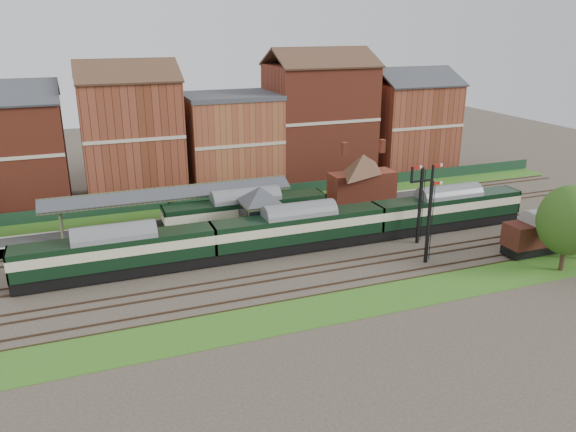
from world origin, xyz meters
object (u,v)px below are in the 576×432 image
object	(u,v)px
semaphore_bracket	(421,200)
goods_van_a	(533,235)
dmu_train	(299,228)
platform_railcar	(246,212)
signal_box	(261,213)

from	to	relation	value
semaphore_bracket	goods_van_a	bearing A→B (deg)	-36.72
dmu_train	goods_van_a	world-z (taller)	dmu_train
platform_railcar	goods_van_a	world-z (taller)	platform_railcar
semaphore_bracket	platform_railcar	size ratio (longest dim) A/B	0.47
semaphore_bracket	platform_railcar	world-z (taller)	semaphore_bracket
signal_box	dmu_train	distance (m)	4.46
signal_box	semaphore_bracket	world-z (taller)	semaphore_bracket
signal_box	goods_van_a	distance (m)	26.75
goods_van_a	signal_box	bearing A→B (deg)	152.72
platform_railcar	goods_van_a	distance (m)	28.85
goods_van_a	dmu_train	bearing A→B (deg)	156.62
signal_box	platform_railcar	distance (m)	3.40
dmu_train	goods_van_a	xyz separation A→B (m)	(20.82, -9.00, -0.36)
signal_box	goods_van_a	bearing A→B (deg)	-27.28
semaphore_bracket	goods_van_a	size ratio (longest dim) A/B	1.42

